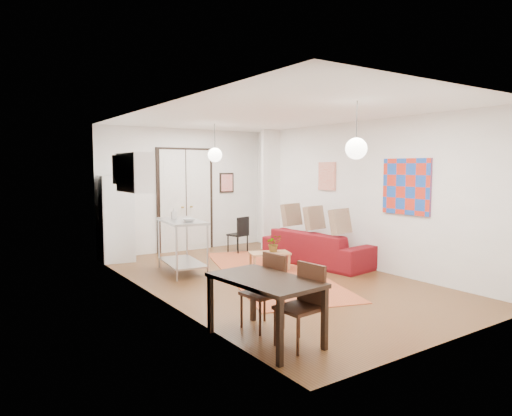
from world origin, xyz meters
TOP-DOWN VIEW (x-y plane):
  - floor at (0.00, 0.00)m, footprint 7.00×7.00m
  - ceiling at (0.00, 0.00)m, footprint 4.20×7.00m
  - wall_back at (0.00, 3.50)m, footprint 4.20×0.02m
  - wall_front at (0.00, -3.50)m, footprint 4.20×0.02m
  - wall_left at (-2.10, 0.00)m, footprint 0.02×7.00m
  - wall_right at (2.10, 0.00)m, footprint 0.02×7.00m
  - double_doors at (0.00, 3.46)m, footprint 1.44×0.06m
  - stub_partition at (1.85, 2.55)m, footprint 0.50×0.10m
  - wall_cabinet at (-1.92, 1.50)m, footprint 0.35×1.00m
  - painting_popart at (2.08, -1.25)m, footprint 0.05×1.00m
  - painting_abstract at (2.08, 0.80)m, footprint 0.05×0.50m
  - poster_back at (1.15, 3.47)m, footprint 0.40×0.03m
  - print_left at (-2.07, 2.00)m, footprint 0.03×0.44m
  - pendant_back at (0.00, 2.00)m, footprint 0.30×0.30m
  - pendant_front at (0.00, -2.00)m, footprint 0.30×0.30m
  - kilim_rug at (0.28, 0.38)m, footprint 3.02×4.81m
  - sofa at (1.57, 0.51)m, footprint 1.24×2.48m
  - coffee_table at (0.44, 0.64)m, footprint 0.87×0.67m
  - potted_plant at (0.54, 0.64)m, footprint 0.37×0.35m
  - kitchen_counter at (-1.07, 1.37)m, footprint 0.83×1.39m
  - bowl at (-1.07, 1.07)m, footprint 0.28×0.28m
  - soap_bottle at (-1.12, 1.62)m, footprint 0.11×0.11m
  - fridge at (-1.75, 3.15)m, footprint 0.73×0.73m
  - dining_table at (-1.75, -2.29)m, footprint 0.88×1.40m
  - dining_chair_near at (-1.54, -1.85)m, footprint 0.47×0.64m
  - dining_chair_far at (-1.54, -2.55)m, footprint 0.47×0.64m
  - black_side_chair at (0.90, 2.64)m, footprint 0.47×0.47m

SIDE VIEW (x-z plane):
  - floor at x=0.00m, z-range 0.00..0.00m
  - kilim_rug at x=0.28m, z-range 0.00..0.01m
  - coffee_table at x=0.44m, z-range 0.13..0.47m
  - sofa at x=1.57m, z-range 0.00..0.69m
  - black_side_chair at x=0.90m, z-range 0.07..0.91m
  - potted_plant at x=0.54m, z-range 0.34..0.67m
  - dining_chair_near at x=-1.54m, z-range 0.07..0.98m
  - dining_chair_far at x=-1.54m, z-range 0.07..0.98m
  - dining_table at x=-1.75m, z-range 0.29..1.02m
  - kitchen_counter at x=-1.07m, z-range 0.16..1.17m
  - fridge at x=-1.75m, z-range 0.00..1.82m
  - bowl at x=-1.07m, z-range 1.00..1.06m
  - soap_bottle at x=-1.12m, z-range 1.00..1.21m
  - double_doors at x=0.00m, z-range -0.05..2.45m
  - wall_back at x=0.00m, z-range 0.00..2.90m
  - wall_front at x=0.00m, z-range 0.00..2.90m
  - wall_left at x=-2.10m, z-range 0.00..2.90m
  - wall_right at x=2.10m, z-range 0.00..2.90m
  - stub_partition at x=1.85m, z-range 0.00..2.90m
  - poster_back at x=1.15m, z-range 1.35..1.85m
  - painting_popart at x=2.08m, z-range 1.15..2.15m
  - painting_abstract at x=2.08m, z-range 1.50..2.10m
  - wall_cabinet at x=-1.92m, z-range 1.55..2.25m
  - print_left at x=-2.07m, z-range 1.68..2.22m
  - pendant_back at x=0.00m, z-range 1.85..2.65m
  - pendant_front at x=0.00m, z-range 1.85..2.65m
  - ceiling at x=0.00m, z-range 2.89..2.91m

